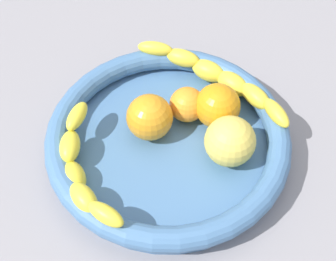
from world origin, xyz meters
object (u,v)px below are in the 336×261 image
at_px(banana_draped_left, 218,77).
at_px(apple_yellow, 230,141).
at_px(orange_mid_left, 218,106).
at_px(orange_mid_right, 187,105).
at_px(banana_draped_right, 79,171).
at_px(orange_front, 151,116).
at_px(fruit_bowl, 168,140).

distance_m(banana_draped_left, apple_yellow, 0.12).
height_order(banana_draped_left, orange_mid_left, orange_mid_left).
bearing_deg(orange_mid_right, orange_mid_left, -60.97).
bearing_deg(banana_draped_right, orange_front, -5.95).
bearing_deg(banana_draped_right, orange_mid_left, -19.98).
relative_size(fruit_bowl, orange_mid_right, 6.61).
height_order(orange_front, apple_yellow, apple_yellow).
bearing_deg(apple_yellow, orange_front, 107.10).
distance_m(banana_draped_left, orange_mid_left, 0.06).
distance_m(banana_draped_right, orange_front, 0.12).
xyz_separation_m(orange_mid_right, apple_yellow, (-0.02, -0.09, 0.01)).
xyz_separation_m(orange_front, apple_yellow, (0.03, -0.11, 0.00)).
bearing_deg(orange_front, orange_mid_right, -22.17).
xyz_separation_m(orange_mid_left, apple_yellow, (-0.04, -0.05, 0.00)).
xyz_separation_m(banana_draped_left, orange_mid_left, (-0.05, -0.03, 0.01)).
xyz_separation_m(fruit_bowl, banana_draped_right, (-0.12, 0.05, 0.02)).
height_order(fruit_bowl, orange_mid_left, orange_mid_left).
xyz_separation_m(fruit_bowl, orange_mid_left, (0.08, -0.03, 0.02)).
relative_size(banana_draped_left, orange_mid_right, 5.28).
bearing_deg(orange_front, banana_draped_right, 174.05).
distance_m(orange_front, apple_yellow, 0.11).
bearing_deg(fruit_bowl, orange_front, 84.69).
bearing_deg(orange_mid_left, fruit_bowl, 161.24).
height_order(fruit_bowl, banana_draped_left, banana_draped_left).
relative_size(orange_mid_left, apple_yellow, 0.94).
bearing_deg(orange_mid_right, apple_yellow, -102.43).
bearing_deg(fruit_bowl, banana_draped_left, 4.17).
xyz_separation_m(fruit_bowl, apple_yellow, (0.04, -0.08, 0.03)).
distance_m(banana_draped_right, orange_mid_left, 0.21).
bearing_deg(orange_front, fruit_bowl, -95.31).
distance_m(banana_draped_right, apple_yellow, 0.20).
distance_m(orange_mid_right, apple_yellow, 0.09).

